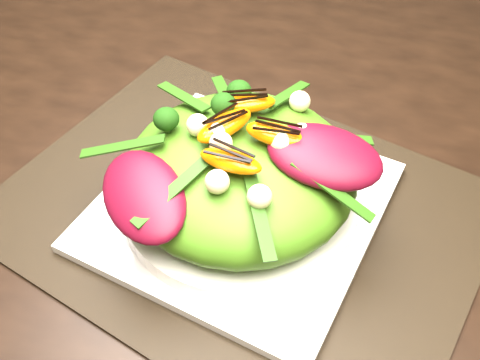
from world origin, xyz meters
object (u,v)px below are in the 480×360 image
(lettuce_mound, at_px, (240,171))
(orange_segment, at_px, (249,115))
(dining_table, at_px, (95,133))
(plate_base, at_px, (240,206))
(salad_bowl, at_px, (240,197))
(placemat, at_px, (240,210))

(lettuce_mound, xyz_separation_m, orange_segment, (-0.00, 0.03, 0.05))
(dining_table, relative_size, plate_base, 6.25)
(salad_bowl, bearing_deg, plate_base, 0.00)
(lettuce_mound, bearing_deg, salad_bowl, 0.00)
(salad_bowl, relative_size, lettuce_mound, 1.05)
(dining_table, xyz_separation_m, lettuce_mound, (0.21, -0.08, 0.08))
(plate_base, bearing_deg, lettuce_mound, 0.00)
(plate_base, bearing_deg, orange_segment, 90.09)
(dining_table, distance_m, lettuce_mound, 0.23)
(placemat, bearing_deg, orange_segment, 90.09)
(dining_table, distance_m, placemat, 0.22)
(placemat, xyz_separation_m, plate_base, (0.00, 0.00, 0.01))
(dining_table, distance_m, salad_bowl, 0.23)
(dining_table, bearing_deg, orange_segment, -15.40)
(orange_segment, bearing_deg, salad_bowl, -89.91)
(dining_table, bearing_deg, placemat, -22.38)
(placemat, relative_size, lettuce_mound, 2.09)
(plate_base, relative_size, orange_segment, 4.59)
(lettuce_mound, height_order, orange_segment, orange_segment)
(placemat, height_order, salad_bowl, salad_bowl)
(placemat, bearing_deg, dining_table, 157.62)
(plate_base, xyz_separation_m, salad_bowl, (0.00, 0.00, 0.01))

